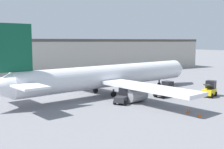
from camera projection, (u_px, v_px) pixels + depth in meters
ground_plane at (112, 94)px, 47.09m from camera, size 400.00×400.00×0.00m
terminal_building at (97, 55)px, 80.87m from camera, size 68.79×10.68×9.30m
airplane at (107, 76)px, 46.09m from camera, size 40.64×35.19×11.01m
ground_crew_worker at (172, 88)px, 47.82m from camera, size 0.37×0.37×1.68m
baggage_tug at (123, 96)px, 39.78m from camera, size 3.18×2.97×2.21m
belt_loader_truck at (210, 89)px, 44.65m from camera, size 3.26×2.75×2.47m
pushback_tug at (165, 90)px, 44.25m from camera, size 3.09×2.21×2.45m
safety_cone_near at (200, 115)px, 32.62m from camera, size 0.36×0.36×0.55m
safety_cone_far at (188, 110)px, 34.59m from camera, size 0.36×0.36×0.55m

